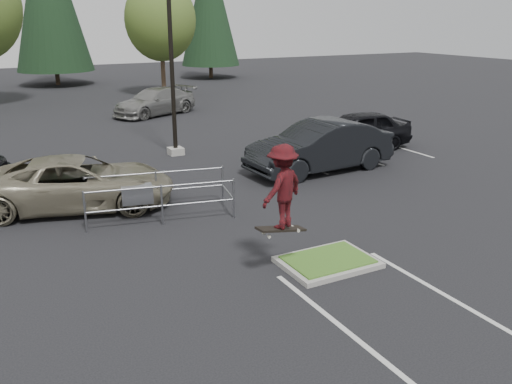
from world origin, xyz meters
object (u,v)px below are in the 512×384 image
cart_corral (142,194)px  car_l_tan (76,183)px  conif_c (209,3)px  car_far_silver (156,101)px  skateboarder (282,187)px  car_r_black (357,130)px  decid_c (160,22)px  car_r_charc (320,146)px  light_pole (171,45)px

cart_corral → car_l_tan: car_l_tan is taller
conif_c → cart_corral: bearing=-116.3°
car_far_silver → skateboarder: bearing=-34.8°
conif_c → cart_corral: (-16.97, -34.36, -6.10)m
car_r_black → conif_c: bearing=174.0°
conif_c → car_r_black: 31.44m
car_l_tan → car_r_black: car_r_black is taller
conif_c → skateboarder: 42.42m
skateboarder → decid_c: bearing=-127.2°
cart_corral → car_r_charc: 7.70m
light_pole → cart_corral: size_ratio=2.29×
car_l_tan → car_r_black: (12.50, 2.23, 0.04)m
skateboarder → car_l_tan: bearing=-87.7°
car_r_black → car_far_silver: bearing=-153.0°
car_r_charc → conif_c: bearing=160.4°
cart_corral → car_r_black: 11.71m
car_r_black → car_r_charc: bearing=-52.3°
cart_corral → car_l_tan: bearing=141.1°
car_r_charc → car_far_silver: bearing=-177.2°
light_pole → car_far_silver: bearing=76.5°
car_r_charc → car_far_silver: size_ratio=1.06×
car_l_tan → car_r_charc: 9.00m
car_r_charc → car_far_silver: car_r_charc is taller
light_pole → car_r_black: (7.50, -2.77, -3.71)m
decid_c → cart_corral: decid_c is taller
skateboarder → light_pole: bearing=-121.7°
car_r_charc → light_pole: bearing=-144.7°
car_r_black → light_pole: bearing=-105.0°
light_pole → car_r_black: size_ratio=2.04×
light_pole → car_r_charc: light_pole is taller
decid_c → skateboarder: 30.67m
cart_corral → car_l_tan: size_ratio=0.77×
conif_c → car_r_black: bearing=-101.2°
cart_corral → car_l_tan: (-1.53, 1.86, 0.05)m
skateboarder → car_r_charc: skateboarder is taller
skateboarder → car_r_black: size_ratio=0.42×
car_l_tan → skateboarder: bearing=-137.4°
decid_c → conif_c: conif_c is taller
conif_c → skateboarder: conif_c is taller
car_far_silver → conif_c: bearing=123.4°
car_l_tan → car_far_silver: size_ratio=1.06×
cart_corral → car_r_black: size_ratio=0.89×
decid_c → cart_corral: 26.65m
skateboarder → car_l_tan: size_ratio=0.36×
cart_corral → skateboarder: 5.42m
cart_corral → car_r_charc: car_r_charc is taller
decid_c → conif_c: (8.01, 9.67, 1.59)m
conif_c → car_r_charc: 34.37m
light_pole → skateboarder: bearing=-98.2°
decid_c → car_r_black: bearing=-84.4°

